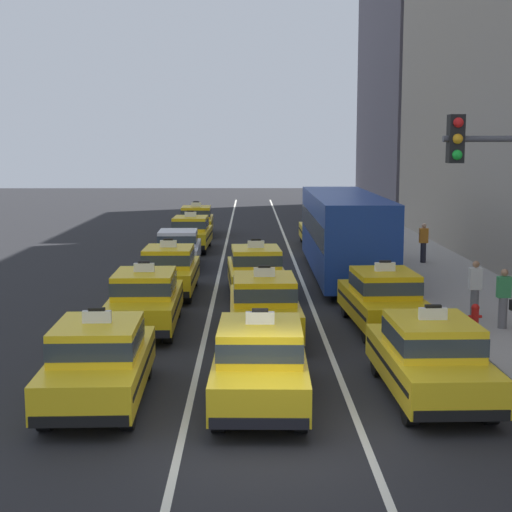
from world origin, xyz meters
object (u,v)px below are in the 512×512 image
Objects in this scene: taxi_right_second at (383,298)px; taxi_right_fourth at (319,229)px; taxi_left_fifth at (191,232)px; bus_right_third at (344,230)px; pedestrian_mid_block at (475,288)px; taxi_left_third at (169,269)px; taxi_left_sixth at (196,220)px; taxi_center_third at (256,270)px; pedestrian_near_crosswalk at (423,243)px; pedestrian_by_storefront at (504,299)px; sedan_left_fourth at (178,248)px; taxi_center_second at (264,305)px; taxi_center_nearest at (260,361)px; taxi_left_nearest at (99,360)px; fire_hydrant at (475,316)px; taxi_left_second at (145,299)px; taxi_right_nearest at (430,356)px.

taxi_right_second is 17.95m from taxi_right_fourth.
taxi_left_fifth is 10.11m from bus_right_third.
taxi_right_fourth is 17.26m from pedestrian_mid_block.
taxi_left_third and taxi_right_fourth have the same top height.
taxi_center_third is at bearing -79.71° from taxi_left_sixth.
taxi_center_third is 2.77× the size of pedestrian_near_crosswalk.
taxi_left_sixth and taxi_center_third have the same top height.
pedestrian_mid_block is at bearing 103.08° from pedestrian_by_storefront.
sedan_left_fourth is 0.95× the size of taxi_center_second.
taxi_left_sixth and taxi_center_nearest have the same top height.
bus_right_third is (3.47, 15.04, 0.94)m from taxi_center_nearest.
taxi_left_third is 0.98× the size of taxi_center_third.
pedestrian_near_crosswalk is (7.20, 17.68, 0.12)m from taxi_center_nearest.
pedestrian_near_crosswalk is (7.02, 12.24, 0.12)m from taxi_center_second.
taxi_center_nearest is 2.75× the size of pedestrian_near_crosswalk.
taxi_left_nearest is 1.01× the size of taxi_left_third.
taxi_left_third is 0.41× the size of bus_right_third.
taxi_left_third and taxi_left_sixth have the same top height.
taxi_left_sixth is at bearing 91.39° from taxi_left_fifth.
taxi_center_nearest is at bearing -82.36° from taxi_left_fifth.
bus_right_third is 15.36× the size of fire_hydrant.
taxi_left_second is 1.01× the size of taxi_right_fourth.
taxi_left_second is 9.52m from pedestrian_mid_block.
taxi_center_second is (3.39, -23.56, 0.00)m from taxi_left_sixth.
bus_right_third is (0.03, 14.70, 0.94)m from taxi_right_nearest.
taxi_left_nearest is 0.99× the size of taxi_right_second.
taxi_center_second is at bearing -108.88° from bus_right_third.
taxi_left_second is 5.14m from taxi_left_third.
taxi_left_fifth is (0.13, 5.38, 0.03)m from sedan_left_fourth.
taxi_center_nearest is at bearing -83.70° from taxi_left_sixth.
taxi_left_fifth is at bearing 121.37° from pedestrian_mid_block.
bus_right_third is at bearing -49.62° from taxi_left_fifth.
bus_right_third is 9.86m from pedestrian_by_storefront.
taxi_right_second reaches higher than fire_hydrant.
pedestrian_near_crosswalk is at bearing 85.41° from pedestrian_mid_block.
bus_right_third is at bearing 47.54° from taxi_center_third.
taxi_center_second is at bearing -177.11° from pedestrian_by_storefront.
taxi_left_second is at bearing -89.73° from taxi_left_sixth.
sedan_left_fourth is 0.39× the size of bus_right_third.
taxi_left_sixth reaches higher than fire_hydrant.
taxi_center_second is (3.37, -11.89, 0.03)m from sedan_left_fourth.
bus_right_third is at bearing 110.42° from pedestrian_mid_block.
taxi_left_second reaches higher than pedestrian_mid_block.
pedestrian_near_crosswalk is at bearing 59.36° from taxi_left_nearest.
taxi_right_second is 1.02× the size of taxi_right_fourth.
pedestrian_by_storefront is 0.97m from fire_hydrant.
taxi_right_fourth is at bearing 97.59° from fire_hydrant.
taxi_center_nearest is (3.20, -29.00, 0.00)m from taxi_left_sixth.
taxi_left_fifth is 1.00× the size of taxi_left_sixth.
taxi_left_third is 11.31m from taxi_left_fifth.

